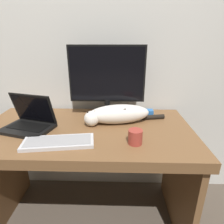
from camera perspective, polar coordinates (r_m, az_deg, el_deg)
The scene contains 8 objects.
wall_back at distance 1.50m, azimuth -6.48°, elevation 21.27°, with size 6.40×0.06×2.60m.
desk at distance 1.29m, azimuth -7.73°, elevation -11.58°, with size 1.36×0.71×0.77m.
monitor at distance 1.31m, azimuth -1.54°, elevation 9.76°, with size 0.52×0.19×0.50m.
laptop at distance 1.28m, azimuth -23.89°, elevation -2.84°, with size 0.34×0.28×0.22m.
external_keyboard at distance 1.06m, azimuth -16.00°, elevation -8.80°, with size 0.39×0.19×0.02m.
cat at distance 1.24m, azimuth 1.51°, elevation -0.61°, with size 0.55×0.21×0.13m.
coffee_mug at distance 1.02m, azimuth 7.11°, elevation -7.53°, with size 0.08×0.08×0.08m.
small_toy at distance 1.39m, azimuth 11.28°, elevation -0.37°, with size 0.05×0.05×0.05m.
Camera 1 is at (0.20, -0.72, 1.29)m, focal length 30.00 mm.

